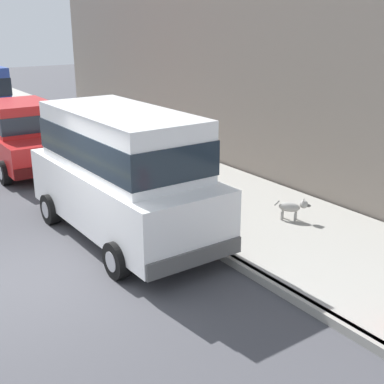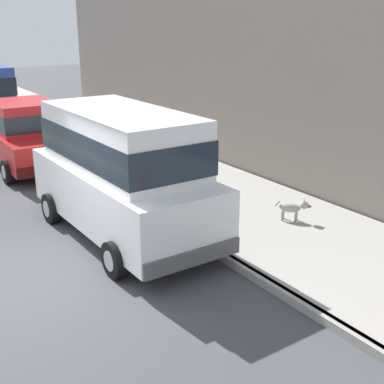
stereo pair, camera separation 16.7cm
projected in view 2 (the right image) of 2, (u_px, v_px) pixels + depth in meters
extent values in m
plane|color=#424247|center=(25.00, 280.00, 8.53)|extent=(80.00, 80.00, 0.00)
cube|color=gray|center=(187.00, 234.00, 10.18)|extent=(0.16, 64.00, 0.14)
cube|color=#99968E|center=(256.00, 216.00, 11.12)|extent=(3.60, 64.00, 0.14)
cube|color=white|center=(123.00, 194.00, 10.03)|extent=(2.00, 4.84, 1.10)
cube|color=white|center=(121.00, 139.00, 9.68)|extent=(1.75, 3.84, 1.10)
cube|color=#19232D|center=(121.00, 143.00, 9.71)|extent=(1.79, 3.88, 0.61)
cube|color=#505050|center=(77.00, 184.00, 12.00)|extent=(1.87, 0.24, 0.28)
cube|color=#505050|center=(191.00, 256.00, 8.33)|extent=(1.87, 0.24, 0.28)
cylinder|color=black|center=(51.00, 208.00, 10.86)|extent=(0.23, 0.64, 0.64)
cylinder|color=#9E9EA3|center=(51.00, 208.00, 10.86)|extent=(0.25, 0.36, 0.35)
cylinder|color=black|center=(131.00, 192.00, 11.88)|extent=(0.23, 0.64, 0.64)
cylinder|color=#9E9EA3|center=(131.00, 192.00, 11.88)|extent=(0.25, 0.36, 0.35)
cylinder|color=black|center=(115.00, 260.00, 8.54)|extent=(0.23, 0.64, 0.64)
cylinder|color=#9E9EA3|center=(115.00, 260.00, 8.54)|extent=(0.25, 0.36, 0.35)
cylinder|color=black|center=(207.00, 234.00, 9.56)|extent=(0.23, 0.64, 0.64)
cylinder|color=#9E9EA3|center=(207.00, 234.00, 9.56)|extent=(0.25, 0.36, 0.35)
cube|color=#EAEACC|center=(50.00, 164.00, 11.52)|extent=(0.28, 0.09, 0.14)
cube|color=#EAEACC|center=(98.00, 156.00, 12.15)|extent=(0.28, 0.09, 0.14)
cube|color=red|center=(26.00, 143.00, 14.89)|extent=(1.84, 4.52, 0.76)
cube|color=red|center=(24.00, 116.00, 14.55)|extent=(1.60, 2.11, 0.84)
cube|color=#19232D|center=(24.00, 118.00, 14.57)|extent=(1.64, 2.15, 0.46)
cube|color=#400A0A|center=(7.00, 137.00, 16.72)|extent=(1.77, 0.22, 0.28)
cube|color=#400A0A|center=(51.00, 169.00, 13.22)|extent=(1.77, 0.22, 0.28)
cylinder|color=black|center=(43.00, 143.00, 16.58)|extent=(0.23, 0.64, 0.64)
cylinder|color=#9E9EA3|center=(43.00, 143.00, 16.58)|extent=(0.24, 0.35, 0.35)
cylinder|color=black|center=(8.00, 172.00, 13.44)|extent=(0.23, 0.64, 0.64)
cylinder|color=#9E9EA3|center=(8.00, 172.00, 13.44)|extent=(0.24, 0.35, 0.35)
cylinder|color=black|center=(74.00, 162.00, 14.36)|extent=(0.23, 0.64, 0.64)
cylinder|color=#9E9EA3|center=(74.00, 162.00, 14.36)|extent=(0.24, 0.35, 0.35)
cube|color=#EAEACC|center=(23.00, 124.00, 16.91)|extent=(0.28, 0.08, 0.14)
cube|color=#0E1837|center=(0.00, 132.00, 17.53)|extent=(1.86, 0.22, 0.28)
cylinder|color=black|center=(21.00, 128.00, 18.75)|extent=(0.23, 0.64, 0.64)
cylinder|color=#9E9EA3|center=(21.00, 128.00, 18.75)|extent=(0.24, 0.35, 0.35)
ellipsoid|color=#999691|center=(290.00, 208.00, 10.60)|extent=(0.43, 0.47, 0.20)
cylinder|color=#999691|center=(296.00, 216.00, 10.68)|extent=(0.05, 0.05, 0.18)
cylinder|color=#999691|center=(296.00, 218.00, 10.57)|extent=(0.05, 0.05, 0.18)
cylinder|color=#999691|center=(283.00, 214.00, 10.76)|extent=(0.05, 0.05, 0.18)
cylinder|color=#999691|center=(282.00, 216.00, 10.65)|extent=(0.05, 0.05, 0.18)
sphere|color=#999691|center=(304.00, 205.00, 10.49)|extent=(0.17, 0.17, 0.17)
ellipsoid|color=#54524F|center=(309.00, 206.00, 10.47)|extent=(0.12, 0.13, 0.06)
cone|color=#999691|center=(304.00, 200.00, 10.51)|extent=(0.06, 0.06, 0.07)
cone|color=#999691|center=(304.00, 202.00, 10.42)|extent=(0.06, 0.06, 0.07)
cylinder|color=#999691|center=(277.00, 203.00, 10.66)|extent=(0.10, 0.11, 0.13)
cube|color=slate|center=(217.00, 77.00, 14.90)|extent=(0.50, 20.00, 5.00)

